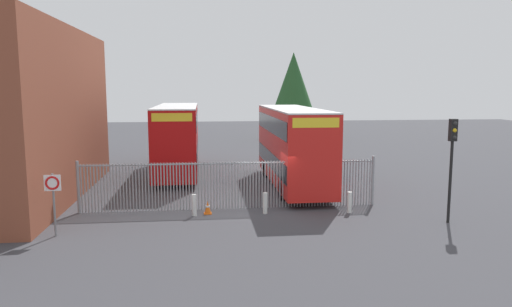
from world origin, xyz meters
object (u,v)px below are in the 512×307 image
object	(u,v)px
bollard_near_right	(350,202)
speed_limit_sign_post	(53,190)
bollard_near_left	(194,205)
traffic_light_kerbside	(452,151)
traffic_cone_by_gate	(208,207)
double_decker_bus_near_gate	(293,144)
double_decker_bus_behind_fence_left	(178,137)
bollard_center_front	(265,203)

from	to	relation	value
bollard_near_right	speed_limit_sign_post	size ratio (longest dim) A/B	0.40
bollard_near_left	traffic_light_kerbside	world-z (taller)	traffic_light_kerbside
bollard_near_left	traffic_cone_by_gate	world-z (taller)	bollard_near_left
traffic_cone_by_gate	double_decker_bus_near_gate	bearing A→B (deg)	48.37
bollard_near_right	traffic_light_kerbside	world-z (taller)	traffic_light_kerbside
double_decker_bus_behind_fence_left	traffic_cone_by_gate	distance (m)	10.56
bollard_near_left	traffic_cone_by_gate	size ratio (longest dim) A/B	1.61
bollard_near_left	bollard_center_front	bearing A→B (deg)	0.10
double_decker_bus_near_gate	traffic_light_kerbside	xyz separation A→B (m)	(5.03, -7.99, 0.56)
double_decker_bus_near_gate	bollard_near_right	size ratio (longest dim) A/B	11.38
double_decker_bus_near_gate	bollard_center_front	world-z (taller)	double_decker_bus_near_gate
double_decker_bus_behind_fence_left	traffic_light_kerbside	size ratio (longest dim) A/B	2.51
bollard_center_front	traffic_cone_by_gate	distance (m)	2.55
traffic_cone_by_gate	bollard_center_front	bearing A→B (deg)	-5.51
double_decker_bus_near_gate	traffic_light_kerbside	size ratio (longest dim) A/B	2.51
double_decker_bus_near_gate	traffic_cone_by_gate	world-z (taller)	double_decker_bus_near_gate
speed_limit_sign_post	double_decker_bus_near_gate	bearing A→B (deg)	37.32
bollard_near_left	bollard_near_right	size ratio (longest dim) A/B	1.00
bollard_near_right	bollard_near_left	bearing A→B (deg)	177.68
traffic_light_kerbside	speed_limit_sign_post	bearing A→B (deg)	-179.72
traffic_cone_by_gate	speed_limit_sign_post	distance (m)	6.47
double_decker_bus_near_gate	bollard_near_left	size ratio (longest dim) A/B	11.38
bollard_near_right	speed_limit_sign_post	distance (m)	12.27
traffic_light_kerbside	traffic_cone_by_gate	bearing A→B (deg)	165.60
double_decker_bus_behind_fence_left	traffic_cone_by_gate	world-z (taller)	double_decker_bus_behind_fence_left
bollard_near_right	double_decker_bus_behind_fence_left	bearing A→B (deg)	126.93
bollard_near_left	double_decker_bus_near_gate	bearing A→B (deg)	46.40
double_decker_bus_behind_fence_left	traffic_light_kerbside	world-z (taller)	double_decker_bus_behind_fence_left
bollard_near_left	bollard_center_front	world-z (taller)	same
double_decker_bus_behind_fence_left	bollard_near_right	bearing A→B (deg)	-53.07
bollard_center_front	traffic_cone_by_gate	bearing A→B (deg)	174.49
double_decker_bus_near_gate	double_decker_bus_behind_fence_left	bearing A→B (deg)	144.34
double_decker_bus_near_gate	double_decker_bus_behind_fence_left	distance (m)	8.14
double_decker_bus_near_gate	traffic_cone_by_gate	distance (m)	7.60
double_decker_bus_near_gate	speed_limit_sign_post	world-z (taller)	double_decker_bus_near_gate
bollard_near_left	traffic_cone_by_gate	distance (m)	0.66
traffic_light_kerbside	bollard_near_right	bearing A→B (deg)	150.73
bollard_center_front	traffic_light_kerbside	bearing A→B (deg)	-17.34
bollard_center_front	traffic_cone_by_gate	world-z (taller)	bollard_center_front
bollard_near_left	double_decker_bus_behind_fence_left	bearing A→B (deg)	96.46
bollard_near_left	traffic_cone_by_gate	bearing A→B (deg)	23.15
traffic_light_kerbside	double_decker_bus_behind_fence_left	bearing A→B (deg)	132.45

